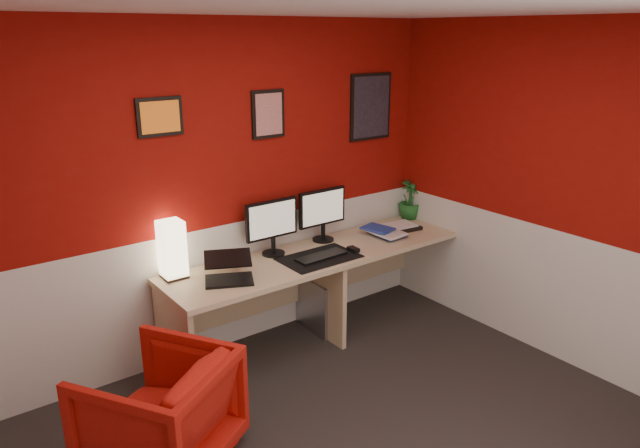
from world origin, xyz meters
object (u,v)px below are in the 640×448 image
Objects in this scene: potted_plant at (410,200)px; pc_tower at (320,303)px; shoji_lamp at (172,251)px; zen_tray at (398,228)px; laptop at (229,267)px; armchair at (160,412)px; monitor_right at (323,207)px; desk at (322,294)px; monitor_left at (273,219)px.

potted_plant is 0.79× the size of pc_tower.
pc_tower is at bearing -5.53° from shoji_lamp.
zen_tray is 0.97m from pc_tower.
shoji_lamp is 1.21× the size of laptop.
shoji_lamp is 2.04m from zen_tray.
laptop is (0.28, -0.30, -0.09)m from shoji_lamp.
armchair is (-0.79, -0.59, -0.50)m from laptop.
monitor_right is (1.32, -0.01, 0.09)m from shoji_lamp.
desk is at bearing 170.12° from armchair.
pc_tower is (0.39, -0.08, -0.80)m from monitor_left.
monitor_left reaches higher than shoji_lamp.
laptop reaches higher than pc_tower.
laptop is at bearing -153.99° from monitor_left.
zen_tray is (1.21, -0.14, -0.28)m from monitor_left.
monitor_right is at bearing 2.77° from monitor_left.
laptop is at bearing -166.05° from pc_tower.
monitor_right is at bearing -0.57° from shoji_lamp.
monitor_right is at bearing 50.53° from desk.
zen_tray is (0.88, 0.05, 0.38)m from desk.
laptop is 2.08m from potted_plant.
desk is 1.78m from armchair.
pc_tower is at bearing -137.77° from monitor_right.
laptop is at bearing -164.70° from monitor_right.
monitor_right reaches higher than zen_tray.
laptop is 0.57× the size of monitor_left.
shoji_lamp is 1.32m from monitor_right.
zen_tray is at bearing -1.44° from pc_tower.
potted_plant is at bearing 10.46° from desk.
laptop reaches higher than desk.
monitor_right is 1.66× the size of zen_tray.
shoji_lamp is at bearing -151.51° from armchair.
monitor_left reaches higher than zen_tray.
laptop reaches higher than zen_tray.
armchair is (-1.83, -0.87, -0.68)m from monitor_right.
monitor_left reaches higher than potted_plant.
pc_tower is 1.88m from armchair.
desk is 0.19m from pc_tower.
potted_plant is 3.03m from armchair.
zen_tray is at bearing -13.18° from monitor_right.
pc_tower is at bearing 175.68° from zen_tray.
shoji_lamp reaches higher than armchair.
shoji_lamp is at bearing 168.67° from desk.
potted_plant is at bearing 165.54° from armchair.
laptop is 1.09m from monitor_right.
laptop is at bearing -174.78° from armchair.
armchair reaches higher than pc_tower.
potted_plant reaches higher than zen_tray.
monitor_right is at bearing 166.82° from zen_tray.
shoji_lamp is 1.14× the size of zen_tray.
monitor_right is (0.18, 0.22, 0.66)m from desk.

